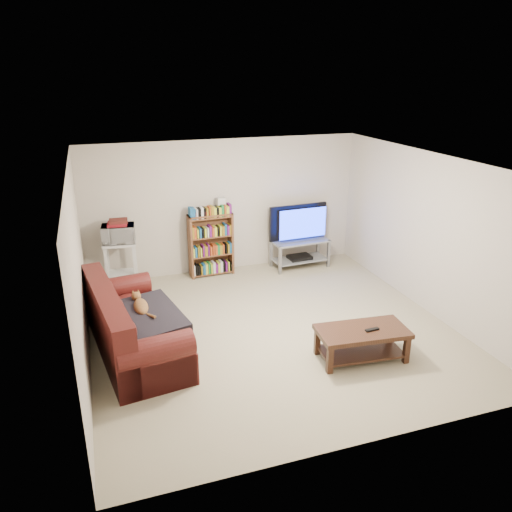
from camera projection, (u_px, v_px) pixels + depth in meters
name	position (u px, v px, depth m)	size (l,w,h in m)	color
floor	(271.00, 329.00, 7.20)	(5.00, 5.00, 0.00)	tan
ceiling	(273.00, 163.00, 6.35)	(5.00, 5.00, 0.00)	white
wall_back	(224.00, 206.00, 9.00)	(5.00, 5.00, 0.00)	beige
wall_front	(367.00, 340.00, 4.55)	(5.00, 5.00, 0.00)	beige
wall_left	(79.00, 273.00, 6.03)	(5.00, 5.00, 0.00)	beige
wall_right	(428.00, 233.00, 7.52)	(5.00, 5.00, 0.00)	beige
sofa	(130.00, 330.00, 6.50)	(1.23, 2.28, 0.93)	#4F1614
blanket	(145.00, 317.00, 6.37)	(0.84, 1.09, 0.10)	black
cat	(141.00, 307.00, 6.52)	(0.24, 0.59, 0.18)	brown
coffee_table	(362.00, 338.00, 6.38)	(1.20, 0.68, 0.42)	#371E13
remote	(372.00, 330.00, 6.31)	(0.19, 0.05, 0.02)	black
tv_stand	(300.00, 249.00, 9.36)	(1.09, 0.53, 0.53)	#999EA3
television	(301.00, 223.00, 9.19)	(1.14, 0.15, 0.66)	black
dvd_player	(300.00, 257.00, 9.42)	(0.42, 0.30, 0.06)	black
bookshelf	(211.00, 244.00, 8.92)	(0.80, 0.28, 1.14)	brown
shelf_clutter	(215.00, 207.00, 8.73)	(0.58, 0.20, 0.28)	silver
microwave_stand	(121.00, 259.00, 8.31)	(0.57, 0.44, 0.85)	silver
microwave	(118.00, 234.00, 8.16)	(0.52, 0.36, 0.29)	silver
game_boxes	(117.00, 224.00, 8.10)	(0.31, 0.27, 0.05)	maroon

